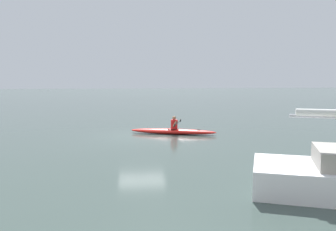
# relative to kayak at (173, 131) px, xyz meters

# --- Properties ---
(ground_plane) EXTENTS (160.00, 160.00, 0.00)m
(ground_plane) POSITION_rel_kayak_xyz_m (1.77, 0.42, -0.15)
(ground_plane) COLOR #384742
(kayak) EXTENTS (4.82, 2.08, 0.30)m
(kayak) POSITION_rel_kayak_xyz_m (0.00, 0.00, 0.00)
(kayak) COLOR red
(kayak) RESTS_ON ground
(kayaker) EXTENTS (0.75, 2.28, 0.72)m
(kayaker) POSITION_rel_kayak_xyz_m (-0.09, 0.03, 0.45)
(kayaker) COLOR red
(kayaker) RESTS_ON kayak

